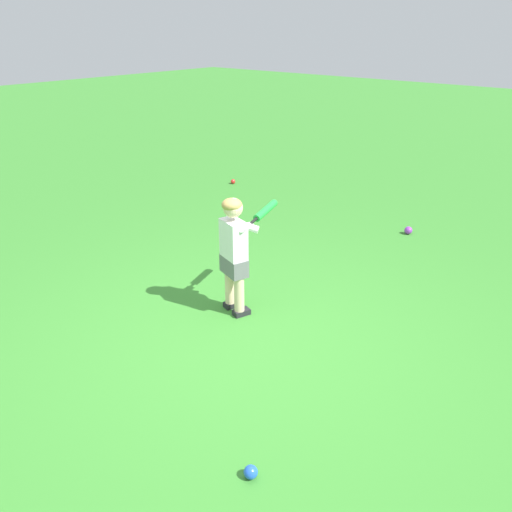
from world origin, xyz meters
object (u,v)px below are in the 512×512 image
child_batter (236,245)px  play_ball_far_left (408,230)px  play_ball_near_batter (251,472)px  play_ball_far_right (233,181)px

child_batter → play_ball_far_left: child_batter is taller
play_ball_near_batter → play_ball_far_left: play_ball_far_left is taller
child_batter → play_ball_far_right: 4.15m
child_batter → play_ball_far_right: size_ratio=14.42×
child_batter → play_ball_near_batter: bearing=-45.6°
play_ball_far_right → child_batter: bearing=-47.0°
play_ball_near_batter → child_batter: bearing=134.4°
child_batter → play_ball_far_right: bearing=133.0°
child_batter → play_ball_far_left: (0.36, 2.77, -0.60)m
play_ball_far_left → play_ball_far_right: bearing=175.9°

